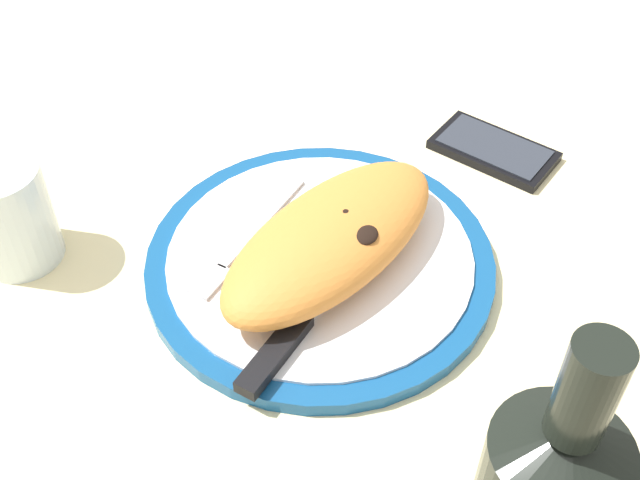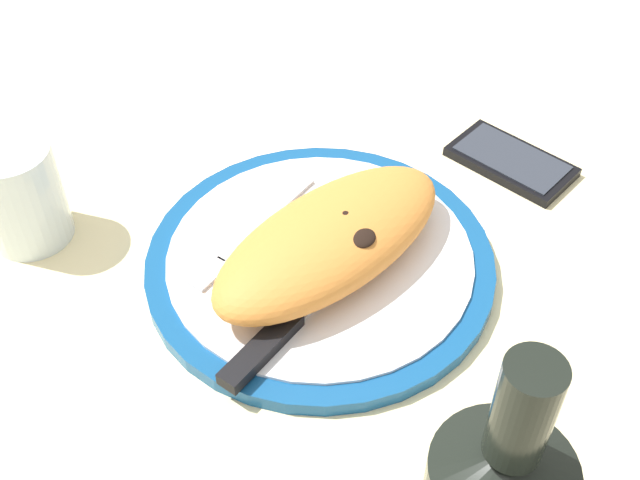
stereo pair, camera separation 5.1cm
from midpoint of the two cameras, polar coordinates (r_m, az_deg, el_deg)
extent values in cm
cube|color=beige|center=(77.07, 1.88, -2.82)|extent=(150.00, 150.00, 3.00)
cylinder|color=navy|center=(75.43, 1.92, -1.69)|extent=(32.32, 32.32, 1.45)
cylinder|color=white|center=(74.79, 1.94, -1.23)|extent=(28.37, 28.37, 0.30)
ellipsoid|color=orange|center=(72.26, 2.92, 0.08)|extent=(25.96, 12.67, 5.74)
ellipsoid|color=black|center=(69.60, 4.94, 0.15)|extent=(3.33, 3.26, 0.95)
ellipsoid|color=black|center=(70.81, 3.72, 1.62)|extent=(2.59, 2.09, 0.85)
cube|color=silver|center=(77.97, -1.73, 1.55)|extent=(13.87, 2.74, 0.40)
cube|color=silver|center=(73.26, -5.94, -2.39)|extent=(4.26, 2.71, 0.40)
cube|color=silver|center=(73.43, 3.71, -2.04)|extent=(14.57, 3.28, 0.40)
cube|color=black|center=(66.97, -1.95, -7.74)|extent=(9.15, 3.03, 1.20)
cube|color=black|center=(89.39, 14.88, 5.28)|extent=(7.12, 12.95, 1.00)
cube|color=#2D333D|center=(89.03, 14.95, 5.57)|extent=(6.06, 11.39, 0.16)
cylinder|color=silver|center=(79.70, -18.62, 3.02)|extent=(7.81, 7.81, 10.39)
cylinder|color=silver|center=(81.29, -18.23, 1.74)|extent=(7.18, 7.18, 5.07)
cone|color=black|center=(41.73, 16.61, -14.68)|extent=(7.54, 7.54, 1.88)
cylinder|color=black|center=(38.35, 17.89, -11.54)|extent=(2.86, 2.86, 6.37)
camera|label=1|loc=(0.03, -88.02, 2.00)|focal=45.52mm
camera|label=2|loc=(0.03, 91.98, -2.00)|focal=45.52mm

